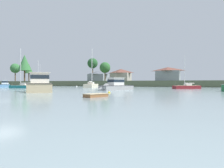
% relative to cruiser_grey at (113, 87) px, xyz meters
% --- Properties ---
extents(ground_plane, '(483.96, 483.96, 0.00)m').
position_rel_cruiser_grey_xyz_m(ground_plane, '(1.68, -24.72, -0.57)').
color(ground_plane, gray).
extents(far_shore_bank, '(217.78, 53.40, 2.13)m').
position_rel_cruiser_grey_xyz_m(far_shore_bank, '(1.68, 59.14, 0.49)').
color(far_shore_bank, '#4C563D').
rests_on(far_shore_bank, ground).
extents(cruiser_grey, '(5.71, 8.28, 4.59)m').
position_rel_cruiser_grey_xyz_m(cruiser_grey, '(0.00, 0.00, 0.00)').
color(cruiser_grey, gray).
rests_on(cruiser_grey, ground).
extents(sailboat_maroon, '(6.22, 5.31, 8.27)m').
position_rel_cruiser_grey_xyz_m(sailboat_maroon, '(12.47, 13.78, -0.38)').
color(sailboat_maroon, maroon).
rests_on(sailboat_maroon, ground).
extents(cruiser_sand, '(9.60, 9.96, 5.65)m').
position_rel_cruiser_grey_xyz_m(cruiser_sand, '(-8.61, -10.36, 0.11)').
color(cruiser_sand, tan).
rests_on(cruiser_sand, ground).
extents(sailboat_teal, '(6.92, 3.31, 10.78)m').
position_rel_cruiser_grey_xyz_m(sailboat_teal, '(-26.60, 2.20, -0.35)').
color(sailboat_teal, '#196B70').
rests_on(sailboat_teal, ground).
extents(sailboat_cream, '(4.97, 9.56, 12.21)m').
position_rel_cruiser_grey_xyz_m(sailboat_cream, '(-13.81, 15.41, -0.30)').
color(sailboat_cream, beige).
rests_on(sailboat_cream, ground).
extents(cruiser_skyblue, '(7.32, 7.01, 4.12)m').
position_rel_cruiser_grey_xyz_m(cruiser_skyblue, '(-40.30, 7.92, -0.07)').
color(cruiser_skyblue, '#669ECC').
rests_on(cruiser_skyblue, ground).
extents(sailboat_red, '(2.49, 8.13, 10.37)m').
position_rel_cruiser_grey_xyz_m(sailboat_red, '(-40.29, 20.91, -0.35)').
color(sailboat_red, '#B2231E').
rests_on(sailboat_red, ground).
extents(dinghy_wood, '(1.89, 2.85, 0.49)m').
position_rel_cruiser_grey_xyz_m(dinghy_wood, '(5.90, -17.87, -0.45)').
color(dinghy_wood, brown).
rests_on(dinghy_wood, ground).
extents(mooring_buoy_white, '(0.52, 0.52, 0.57)m').
position_rel_cruiser_grey_xyz_m(mooring_buoy_white, '(-23.61, 22.32, -0.48)').
color(mooring_buoy_white, white).
rests_on(mooring_buoy_white, ground).
extents(mooring_buoy_yellow, '(0.35, 0.35, 0.40)m').
position_rel_cruiser_grey_xyz_m(mooring_buoy_yellow, '(3.92, -10.46, -0.51)').
color(mooring_buoy_yellow, yellow).
rests_on(mooring_buoy_yellow, ground).
extents(shore_tree_far_right, '(6.47, 6.47, 13.25)m').
position_rel_cruiser_grey_xyz_m(shore_tree_far_right, '(-65.41, 38.22, 10.79)').
color(shore_tree_far_right, brown).
rests_on(shore_tree_far_right, far_shore_bank).
extents(shore_tree_center_left, '(5.55, 5.55, 12.54)m').
position_rel_cruiser_grey_xyz_m(shore_tree_center_left, '(-38.29, 59.22, 11.19)').
color(shore_tree_center_left, brown).
rests_on(shore_tree_center_left, far_shore_bank).
extents(shore_tree_left, '(4.87, 4.87, 11.30)m').
position_rel_cruiser_grey_xyz_m(shore_tree_left, '(-84.81, 59.29, 9.77)').
color(shore_tree_left, brown).
rests_on(shore_tree_left, far_shore_bank).
extents(shore_tree_far_left, '(5.05, 5.05, 8.82)m').
position_rel_cruiser_grey_xyz_m(shore_tree_far_left, '(-25.38, 48.16, 7.80)').
color(shore_tree_far_left, brown).
rests_on(shore_tree_far_left, far_shore_bank).
extents(shore_tree_inland_a, '(5.09, 5.09, 9.49)m').
position_rel_cruiser_grey_xyz_m(shore_tree_inland_a, '(-75.13, 40.88, 8.44)').
color(shore_tree_inland_a, brown).
rests_on(shore_tree_inland_a, far_shore_bank).
extents(cottage_hillside, '(9.36, 6.85, 5.78)m').
position_rel_cruiser_grey_xyz_m(cottage_hillside, '(-19.45, 53.24, 4.54)').
color(cottage_hillside, '#9E998E').
rests_on(cottage_hillside, far_shore_bank).
extents(cottage_near_water, '(10.72, 7.22, 6.07)m').
position_rel_cruiser_grey_xyz_m(cottage_near_water, '(2.21, 54.69, 4.68)').
color(cottage_near_water, gray).
rests_on(cottage_near_water, far_shore_bank).
extents(cottage_behind_trees, '(10.30, 7.67, 5.55)m').
position_rel_cruiser_grey_xyz_m(cottage_behind_trees, '(-35.76, 60.91, 4.42)').
color(cottage_behind_trees, gray).
rests_on(cottage_behind_trees, far_shore_bank).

